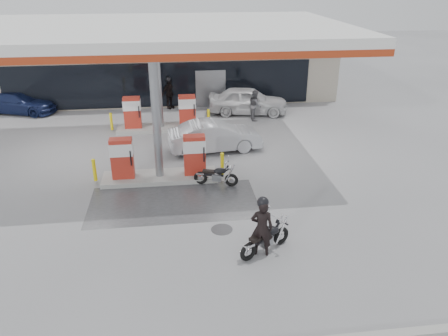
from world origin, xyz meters
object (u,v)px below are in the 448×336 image
at_px(parked_motorcycle, 217,176).
at_px(hatchback_silver, 215,136).
at_px(main_motorcycle, 266,239).
at_px(pump_island_near, 159,163).
at_px(attendant, 255,105).
at_px(pump_island_far, 160,116).
at_px(biker_main, 262,228).
at_px(parked_car_right, 231,89).
at_px(biker_walking, 169,94).
at_px(parked_car_left, 20,102).
at_px(sedan_white, 248,101).

distance_m(parked_motorcycle, hatchback_silver, 3.60).
bearing_deg(main_motorcycle, pump_island_near, 89.43).
distance_m(parked_motorcycle, attendant, 8.37).
distance_m(pump_island_far, biker_main, 11.83).
xyz_separation_m(pump_island_far, main_motorcycle, (3.14, -11.34, -0.28)).
bearing_deg(biker_main, pump_island_far, -62.57).
height_order(parked_car_right, biker_walking, biker_walking).
bearing_deg(pump_island_far, attendant, 10.94).
relative_size(main_motorcycle, attendant, 1.01).
bearing_deg(pump_island_near, parked_car_right, 69.25).
xyz_separation_m(main_motorcycle, biker_walking, (-2.64, 15.14, 0.48)).
bearing_deg(hatchback_silver, biker_main, 176.33).
xyz_separation_m(attendant, parked_car_left, (-13.31, 3.00, -0.22)).
bearing_deg(biker_walking, biker_main, -122.72).
distance_m(sedan_white, hatchback_silver, 5.98).
xyz_separation_m(pump_island_near, hatchback_silver, (2.50, 2.76, -0.01)).
relative_size(main_motorcycle, sedan_white, 0.37).
bearing_deg(biker_main, parked_car_left, -41.44).
bearing_deg(parked_car_left, sedan_white, -79.70).
bearing_deg(biker_main, biker_walking, -67.96).
relative_size(hatchback_silver, biker_walking, 2.33).
bearing_deg(pump_island_near, attendant, 53.54).
distance_m(biker_main, sedan_white, 13.79).
bearing_deg(hatchback_silver, parked_motorcycle, 167.95).
xyz_separation_m(sedan_white, attendant, (0.18, -1.20, 0.06)).
xyz_separation_m(parked_motorcycle, attendant, (2.99, 7.81, 0.44)).
height_order(biker_main, biker_walking, biker_walking).
bearing_deg(parked_motorcycle, parked_car_left, 149.86).
bearing_deg(biker_main, pump_island_near, -48.47).
relative_size(hatchback_silver, parked_car_right, 1.06).
height_order(main_motorcycle, parked_car_right, parked_car_right).
bearing_deg(parked_car_right, biker_walking, 97.16).
height_order(attendant, parked_car_left, attendant).
relative_size(main_motorcycle, parked_car_left, 0.40).
distance_m(parked_car_right, biker_walking, 4.51).
bearing_deg(parked_car_left, pump_island_near, -122.77).
height_order(main_motorcycle, hatchback_silver, hatchback_silver).
bearing_deg(sedan_white, pump_island_near, 159.48).
bearing_deg(sedan_white, main_motorcycle, -176.95).
distance_m(sedan_white, parked_car_right, 3.72).
height_order(main_motorcycle, parked_car_left, parked_car_left).
xyz_separation_m(pump_island_far, attendant, (5.17, 1.00, 0.12)).
bearing_deg(parked_car_left, biker_main, -126.15).
relative_size(pump_island_near, biker_walking, 2.84).
relative_size(biker_main, parked_car_left, 0.42).
bearing_deg(pump_island_near, pump_island_far, 90.00).
relative_size(pump_island_far, attendant, 3.08).
distance_m(main_motorcycle, parked_car_left, 19.04).
height_order(biker_main, parked_car_right, biker_main).
relative_size(pump_island_near, parked_motorcycle, 3.01).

